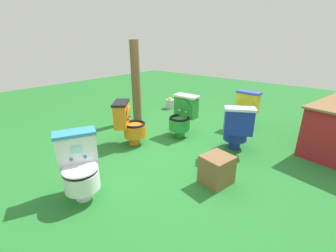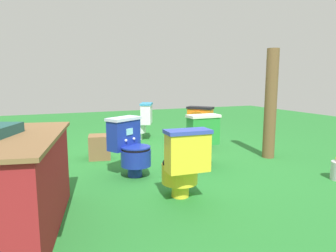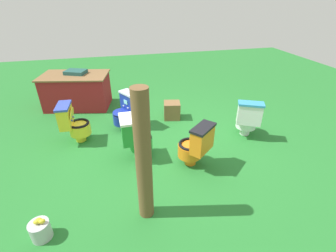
# 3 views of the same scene
# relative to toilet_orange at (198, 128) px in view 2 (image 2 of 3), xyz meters

# --- Properties ---
(ground) EXTENTS (14.00, 14.00, 0.00)m
(ground) POSITION_rel_toilet_orange_xyz_m (-0.31, 0.72, -0.37)
(ground) COLOR #26752D
(toilet_orange) EXTENTS (0.63, 0.64, 0.73)m
(toilet_orange) POSITION_rel_toilet_orange_xyz_m (0.00, 0.00, 0.00)
(toilet_orange) COLOR orange
(toilet_orange) RESTS_ON ground
(toilet_blue) EXTENTS (0.63, 0.59, 0.73)m
(toilet_blue) POSITION_rel_toilet_orange_xyz_m (-0.92, 1.44, -0.00)
(toilet_blue) COLOR #192D9E
(toilet_blue) RESTS_ON ground
(toilet_white) EXTENTS (0.57, 0.62, 0.73)m
(toilet_white) POSITION_rel_toilet_orange_xyz_m (1.22, 0.61, -0.00)
(toilet_white) COLOR white
(toilet_white) RESTS_ON ground
(toilet_yellow) EXTENTS (0.51, 0.44, 0.73)m
(toilet_yellow) POSITION_rel_toilet_orange_xyz_m (-1.86, 1.17, 0.00)
(toilet_yellow) COLOR yellow
(toilet_yellow) RESTS_ON ground
(toilet_green) EXTENTS (0.50, 0.44, 0.73)m
(toilet_green) POSITION_rel_toilet_orange_xyz_m (-0.86, 0.45, 0.00)
(toilet_green) COLOR green
(toilet_green) RESTS_ON ground
(vendor_table) EXTENTS (1.60, 1.14, 0.85)m
(vendor_table) POSITION_rel_toilet_orange_xyz_m (-1.93, 2.75, 0.02)
(vendor_table) COLOR maroon
(vendor_table) RESTS_ON ground
(wooden_post) EXTENTS (0.18, 0.18, 1.64)m
(wooden_post) POSITION_rel_toilet_orange_xyz_m (-0.88, -0.76, 0.45)
(wooden_post) COLOR brown
(wooden_post) RESTS_ON ground
(small_crate) EXTENTS (0.39, 0.38, 0.36)m
(small_crate) POSITION_rel_toilet_orange_xyz_m (0.06, 1.64, -0.19)
(small_crate) COLOR brown
(small_crate) RESTS_ON ground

